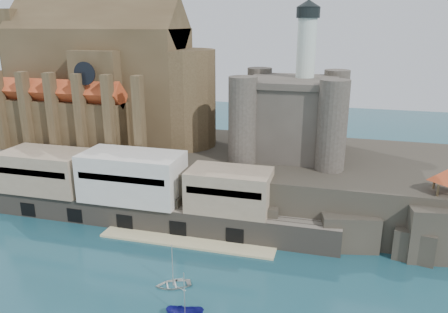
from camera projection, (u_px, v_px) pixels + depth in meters
ground at (124, 305)px, 56.83m from camera, size 300.00×300.00×0.00m
promontory at (211, 173)px, 91.73m from camera, size 100.00×36.00×10.00m
quay at (131, 191)px, 78.87m from camera, size 70.00×12.00×13.05m
church at (108, 85)px, 94.95m from camera, size 47.00×25.93×30.51m
castle_keep at (292, 113)px, 85.27m from camera, size 21.20×21.20×29.30m
rock_outcrop at (441, 229)px, 68.93m from camera, size 14.50×10.50×8.70m
boat_6 at (173, 286)px, 60.98m from camera, size 2.56×3.64×4.99m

